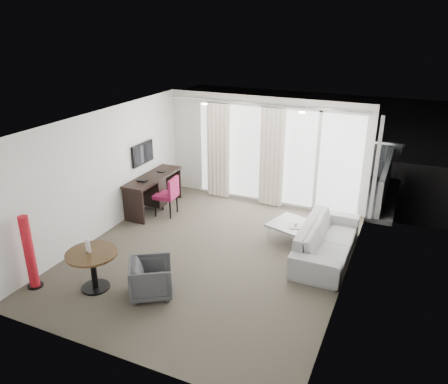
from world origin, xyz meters
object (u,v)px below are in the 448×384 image
at_px(sofa, 327,240).
at_px(rattan_chair_a, 320,180).
at_px(round_table, 94,270).
at_px(tub_armchair, 151,278).
at_px(desk_chair, 166,196).
at_px(coffee_table, 292,232).
at_px(rattan_chair_b, 347,167).
at_px(red_lamp, 29,252).
at_px(desk, 154,193).

bearing_deg(sofa, rattan_chair_a, 15.00).
bearing_deg(round_table, tub_armchair, 13.51).
height_order(sofa, rattan_chair_a, rattan_chair_a).
distance_m(desk_chair, sofa, 3.82).
bearing_deg(coffee_table, rattan_chair_b, 83.52).
bearing_deg(round_table, rattan_chair_a, 66.45).
distance_m(coffee_table, sofa, 0.88).
xyz_separation_m(red_lamp, tub_armchair, (1.97, 0.62, -0.35)).
height_order(desk_chair, tub_armchair, desk_chair).
xyz_separation_m(coffee_table, sofa, (0.78, -0.36, 0.15)).
bearing_deg(red_lamp, coffee_table, 44.07).
height_order(desk, rattan_chair_b, rattan_chair_b).
bearing_deg(desk, sofa, -7.27).
relative_size(desk_chair, sofa, 0.40).
bearing_deg(red_lamp, desk, 88.32).
bearing_deg(desk_chair, rattan_chair_b, 42.49).
relative_size(desk, coffee_table, 2.15).
distance_m(desk_chair, rattan_chair_a, 4.03).
xyz_separation_m(desk, tub_armchair, (1.86, -3.00, -0.10)).
bearing_deg(round_table, sofa, 38.82).
xyz_separation_m(tub_armchair, coffee_table, (1.58, 2.82, -0.13)).
distance_m(round_table, coffee_table, 4.00).
xyz_separation_m(red_lamp, coffee_table, (3.55, 3.44, -0.48)).
bearing_deg(sofa, red_lamp, 125.39).
xyz_separation_m(rattan_chair_a, rattan_chair_b, (0.48, 1.13, 0.07)).
distance_m(coffee_table, rattan_chair_b, 3.90).
height_order(desk_chair, coffee_table, desk_chair).
height_order(rattan_chair_a, rattan_chair_b, rattan_chair_b).
distance_m(desk, coffee_table, 3.46).
bearing_deg(rattan_chair_a, sofa, -64.44).
xyz_separation_m(round_table, tub_armchair, (0.99, 0.24, -0.03)).
bearing_deg(tub_armchair, coffee_table, -61.90).
bearing_deg(tub_armchair, red_lamp, 74.87).
height_order(round_table, rattan_chair_b, rattan_chair_b).
distance_m(desk, sofa, 4.27).
xyz_separation_m(red_lamp, rattan_chair_a, (3.51, 6.17, -0.28)).
xyz_separation_m(red_lamp, rattan_chair_b, (3.99, 7.30, -0.20)).
height_order(coffee_table, rattan_chair_a, rattan_chair_a).
bearing_deg(tub_armchair, sofa, -76.48).
bearing_deg(red_lamp, rattan_chair_b, 61.34).
height_order(desk, sofa, desk).
bearing_deg(rattan_chair_a, coffee_table, -78.51).
xyz_separation_m(desk, desk_chair, (0.43, -0.16, 0.05)).
distance_m(desk_chair, rattan_chair_b, 5.17).
bearing_deg(sofa, desk, 82.73).
distance_m(desk, tub_armchair, 3.53).
height_order(desk_chair, red_lamp, red_lamp).
distance_m(desk_chair, round_table, 3.11).
xyz_separation_m(desk, sofa, (4.23, -0.54, -0.08)).
distance_m(coffee_table, rattan_chair_a, 2.74).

